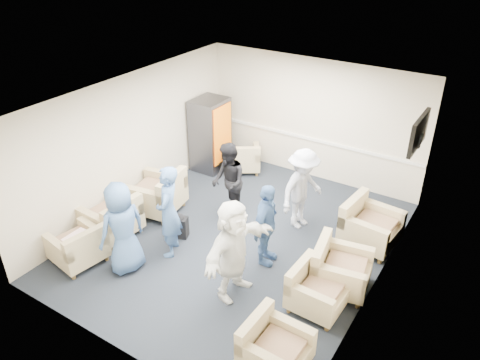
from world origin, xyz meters
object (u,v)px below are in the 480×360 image
Objects in this scene: armchair_right_midfar at (338,270)px; armchair_left_near at (79,248)px; armchair_corner at (243,159)px; vending_machine at (211,135)px; person_back_right at (302,189)px; armchair_right_near at (272,349)px; person_mid_left at (169,212)px; armchair_left_far at (159,195)px; person_front_right at (233,249)px; armchair_right_midnear at (315,291)px; armchair_left_mid at (113,220)px; person_front_left at (122,228)px; person_mid_right at (266,225)px; armchair_right_far at (368,227)px; person_back_left at (228,182)px.

armchair_left_near is at bearing 104.65° from armchair_right_midfar.
armchair_corner is (0.56, 4.34, -0.01)m from armchair_left_near.
vending_machine reaches higher than person_back_right.
armchair_right_near is at bearing -146.59° from person_back_right.
armchair_right_midfar is (0.14, 1.90, 0.03)m from armchair_right_near.
person_mid_left is (-2.81, -0.72, 0.50)m from armchair_right_midfar.
armchair_left_far is 0.65× the size of person_front_right.
person_back_right is (-1.14, 1.86, 0.49)m from armchair_right_midnear.
armchair_corner is 0.63× the size of person_mid_left.
person_mid_left is (1.20, 0.19, 0.49)m from armchair_left_mid.
person_front_left reaches higher than armchair_left_mid.
person_mid_right is (-1.17, 0.55, 0.44)m from armchair_right_midnear.
armchair_right_far is 0.61× the size of person_front_left.
person_mid_left reaches higher than person_mid_right.
armchair_right_far reaches higher than armchair_left_mid.
armchair_left_far is 1.83m from person_front_left.
armchair_left_far is at bearing 174.96° from armchair_left_mid.
armchair_right_midnear is at bearing 159.29° from armchair_right_midfar.
person_back_right is at bearing 3.48° from person_front_right.
vending_machine reaches higher than armchair_right_far.
armchair_left_far is at bearing 76.18° from person_mid_right.
person_front_left is at bearing 122.03° from armchair_left_near.
armchair_left_mid reaches higher than armchair_right_near.
person_front_left is at bearing -51.14° from person_mid_left.
armchair_corner is at bearing 43.09° from armchair_right_midfar.
armchair_right_near is 0.82× the size of armchair_right_midfar.
person_front_right is at bearing 108.87° from armchair_right_midnear.
person_mid_right is at bearing 141.94° from person_front_left.
person_back_right reaches higher than person_back_left.
armchair_right_near reaches higher than armchair_right_midnear.
armchair_right_midnear is 0.80× the size of armchair_right_far.
armchair_left_far is 1.01× the size of armchair_corner.
armchair_right_midfar reaches higher than armchair_right_midnear.
person_back_left reaches higher than armchair_right_midfar.
person_mid_left is (1.11, 1.06, 0.53)m from armchair_left_near.
person_mid_right is 0.90× the size of person_front_right.
person_mid_left is at bearing 143.03° from armchair_left_near.
armchair_right_far is 3.54m from person_mid_left.
person_mid_left is at bearing 66.14° from armchair_corner.
vending_machine is 3.03m from person_back_right.
vending_machine is at bearing 82.74° from armchair_right_far.
armchair_corner is at bearing 37.47° from armchair_right_near.
person_back_right is at bearing 147.95° from armchair_left_near.
armchair_corner is 0.72× the size of person_mid_right.
armchair_left_far is at bearing 44.96° from armchair_corner.
armchair_right_far is (3.94, 3.14, 0.05)m from armchair_left_near.
armchair_right_far is 0.59× the size of vending_machine.
person_back_right reaches higher than armchair_right_midfar.
armchair_corner is 0.63× the size of vending_machine.
vending_machine is at bearing 178.75° from person_back_left.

